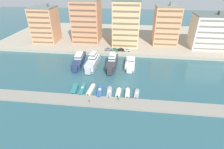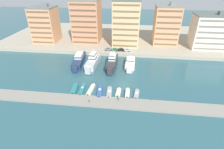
# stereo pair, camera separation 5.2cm
# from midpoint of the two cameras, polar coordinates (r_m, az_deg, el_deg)

# --- Properties ---
(ground_plane) EXTENTS (400.00, 400.00, 0.00)m
(ground_plane) POSITION_cam_midpoint_polar(r_m,az_deg,el_deg) (76.95, 4.30, -3.08)
(ground_plane) COLOR #2D5B66
(quay_promenade) EXTENTS (180.00, 70.00, 1.83)m
(quay_promenade) POSITION_cam_midpoint_polar(r_m,az_deg,el_deg) (135.58, 5.73, 12.03)
(quay_promenade) COLOR #ADA38E
(quay_promenade) RESTS_ON ground
(pier_dock) EXTENTS (120.00, 6.32, 0.66)m
(pier_dock) POSITION_cam_midpoint_polar(r_m,az_deg,el_deg) (65.34, 3.68, -9.44)
(pier_dock) COLOR gray
(pier_dock) RESTS_ON ground
(yacht_navy_far_left) EXTENTS (6.38, 21.57, 6.70)m
(yacht_navy_far_left) POSITION_cam_midpoint_polar(r_m,az_deg,el_deg) (95.55, -10.79, 4.65)
(yacht_navy_far_left) COLOR navy
(yacht_navy_far_left) RESTS_ON ground
(yacht_silver_left) EXTENTS (5.56, 18.89, 8.71)m
(yacht_silver_left) POSITION_cam_midpoint_polar(r_m,az_deg,el_deg) (91.12, -6.31, 4.14)
(yacht_silver_left) COLOR silver
(yacht_silver_left) RESTS_ON ground
(yacht_charcoal_mid_left) EXTENTS (4.69, 18.99, 8.80)m
(yacht_charcoal_mid_left) POSITION_cam_midpoint_polar(r_m,az_deg,el_deg) (89.92, 0.01, 4.02)
(yacht_charcoal_mid_left) COLOR #333338
(yacht_charcoal_mid_left) RESTS_ON ground
(yacht_ivory_center_left) EXTENTS (5.11, 15.89, 6.06)m
(yacht_ivory_center_left) POSITION_cam_midpoint_polar(r_m,az_deg,el_deg) (91.27, 5.92, 3.61)
(yacht_ivory_center_left) COLOR silver
(yacht_ivory_center_left) RESTS_ON ground
(motorboat_teal_far_left) EXTENTS (2.59, 8.08, 1.06)m
(motorboat_teal_far_left) POSITION_cam_midpoint_polar(r_m,az_deg,el_deg) (74.31, -12.14, -4.56)
(motorboat_teal_far_left) COLOR teal
(motorboat_teal_far_left) RESTS_ON ground
(motorboat_teal_left) EXTENTS (1.96, 8.62, 1.38)m
(motorboat_teal_left) POSITION_cam_midpoint_polar(r_m,az_deg,el_deg) (73.40, -9.67, -4.76)
(motorboat_teal_left) COLOR teal
(motorboat_teal_left) RESTS_ON ground
(motorboat_cream_mid_left) EXTENTS (2.37, 8.49, 1.48)m
(motorboat_cream_mid_left) POSITION_cam_midpoint_polar(r_m,az_deg,el_deg) (72.62, -6.89, -4.94)
(motorboat_cream_mid_left) COLOR beige
(motorboat_cream_mid_left) RESTS_ON ground
(motorboat_blue_center_left) EXTENTS (2.48, 8.55, 1.59)m
(motorboat_blue_center_left) POSITION_cam_midpoint_polar(r_m,az_deg,el_deg) (71.28, -4.03, -5.50)
(motorboat_blue_center_left) COLOR #33569E
(motorboat_blue_center_left) RESTS_ON ground
(motorboat_grey_center) EXTENTS (2.50, 8.15, 1.24)m
(motorboat_grey_center) POSITION_cam_midpoint_polar(r_m,az_deg,el_deg) (70.81, -0.92, -5.83)
(motorboat_grey_center) COLOR #9EA3A8
(motorboat_grey_center) RESTS_ON ground
(motorboat_cream_center_right) EXTENTS (2.14, 6.21, 1.19)m
(motorboat_cream_center_right) POSITION_cam_midpoint_polar(r_m,az_deg,el_deg) (70.84, 2.09, -5.83)
(motorboat_cream_center_right) COLOR beige
(motorboat_cream_center_right) RESTS_ON ground
(motorboat_cream_mid_right) EXTENTS (1.82, 6.66, 1.59)m
(motorboat_cream_mid_right) POSITION_cam_midpoint_polar(r_m,az_deg,el_deg) (70.30, 5.07, -6.08)
(motorboat_cream_mid_right) COLOR beige
(motorboat_cream_mid_right) RESTS_ON ground
(motorboat_grey_right) EXTENTS (2.40, 6.64, 1.25)m
(motorboat_grey_right) POSITION_cam_midpoint_polar(r_m,az_deg,el_deg) (70.49, 8.03, -6.32)
(motorboat_grey_right) COLOR #9EA3A8
(motorboat_grey_right) RESTS_ON ground
(car_grey_far_left) EXTENTS (4.13, 1.97, 1.80)m
(car_grey_far_left) POSITION_cam_midpoint_polar(r_m,az_deg,el_deg) (106.73, -1.22, 8.35)
(car_grey_far_left) COLOR slate
(car_grey_far_left) RESTS_ON quay_promenade
(car_green_left) EXTENTS (4.10, 1.93, 1.80)m
(car_green_left) POSITION_cam_midpoint_polar(r_m,az_deg,el_deg) (106.00, 0.87, 8.20)
(car_green_left) COLOR #2D6642
(car_green_left) RESTS_ON quay_promenade
(car_black_mid_left) EXTENTS (4.10, 1.93, 1.80)m
(car_black_mid_left) POSITION_cam_midpoint_polar(r_m,az_deg,el_deg) (106.13, 2.86, 8.19)
(car_black_mid_left) COLOR black
(car_black_mid_left) RESTS_ON quay_promenade
(car_silver_center_left) EXTENTS (4.11, 1.94, 1.80)m
(car_silver_center_left) POSITION_cam_midpoint_polar(r_m,az_deg,el_deg) (105.99, 4.91, 8.09)
(car_silver_center_left) COLOR #B7BCC1
(car_silver_center_left) RESTS_ON quay_promenade
(apartment_block_far_left) EXTENTS (15.46, 14.76, 24.51)m
(apartment_block_far_left) POSITION_cam_midpoint_polar(r_m,az_deg,el_deg) (128.52, -21.01, 14.98)
(apartment_block_far_left) COLOR tan
(apartment_block_far_left) RESTS_ON quay_promenade
(apartment_block_left) EXTENTS (17.70, 16.89, 28.91)m
(apartment_block_left) POSITION_cam_midpoint_polar(r_m,az_deg,el_deg) (121.80, -8.23, 16.91)
(apartment_block_left) COLOR tan
(apartment_block_left) RESTS_ON quay_promenade
(apartment_block_mid_left) EXTENTS (16.55, 17.54, 29.55)m
(apartment_block_mid_left) POSITION_cam_midpoint_polar(r_m,az_deg,el_deg) (114.78, 4.63, 16.50)
(apartment_block_mid_left) COLOR #E0BC84
(apartment_block_mid_left) RESTS_ON quay_promenade
(apartment_block_center_left) EXTENTS (15.38, 13.97, 25.95)m
(apartment_block_center_left) POSITION_cam_midpoint_polar(r_m,az_deg,el_deg) (120.78, 17.24, 15.11)
(apartment_block_center_left) COLOR tan
(apartment_block_center_left) RESTS_ON quay_promenade
(apartment_block_center) EXTENTS (22.20, 14.37, 22.01)m
(apartment_block_center) POSITION_cam_midpoint_polar(r_m,az_deg,el_deg) (124.21, 29.53, 12.08)
(apartment_block_center) COLOR silver
(apartment_block_center) RESTS_ON quay_promenade
(pedestrian_near_edge) EXTENTS (0.46, 0.45, 1.57)m
(pedestrian_near_edge) POSITION_cam_midpoint_polar(r_m,az_deg,el_deg) (65.57, 2.06, -7.83)
(pedestrian_near_edge) COLOR #4C515B
(pedestrian_near_edge) RESTS_ON pier_dock
(pedestrian_mid_deck) EXTENTS (0.41, 0.51, 1.56)m
(pedestrian_mid_deck) POSITION_cam_midpoint_polar(r_m,az_deg,el_deg) (65.03, -7.42, -8.47)
(pedestrian_mid_deck) COLOR #4C515B
(pedestrian_mid_deck) RESTS_ON pier_dock
(bollard_west) EXTENTS (0.20, 0.20, 0.61)m
(bollard_west) POSITION_cam_midpoint_polar(r_m,az_deg,el_deg) (69.07, -8.08, -6.58)
(bollard_west) COLOR #2D2D33
(bollard_west) RESTS_ON pier_dock
(bollard_west_mid) EXTENTS (0.20, 0.20, 0.61)m
(bollard_west_mid) POSITION_cam_midpoint_polar(r_m,az_deg,el_deg) (67.65, -1.28, -7.12)
(bollard_west_mid) COLOR #2D2D33
(bollard_west_mid) RESTS_ON pier_dock
(bollard_east_mid) EXTENTS (0.20, 0.20, 0.61)m
(bollard_east_mid) POSITION_cam_midpoint_polar(r_m,az_deg,el_deg) (67.20, 5.72, -7.57)
(bollard_east_mid) COLOR #2D2D33
(bollard_east_mid) RESTS_ON pier_dock
(bollard_east) EXTENTS (0.20, 0.20, 0.61)m
(bollard_east) POSITION_cam_midpoint_polar(r_m,az_deg,el_deg) (67.75, 12.73, -7.90)
(bollard_east) COLOR #2D2D33
(bollard_east) RESTS_ON pier_dock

